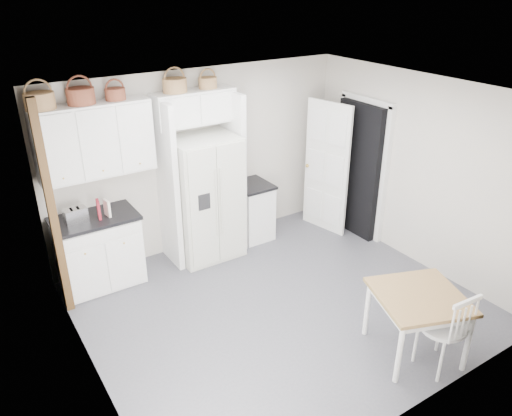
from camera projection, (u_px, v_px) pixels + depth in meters
floor at (280, 305)px, 6.19m from camera, size 4.50×4.50×0.00m
ceiling at (285, 96)px, 5.08m from camera, size 4.50×4.50×0.00m
wall_back at (201, 160)px, 7.15m from camera, size 4.50×0.00×4.50m
wall_left at (81, 268)px, 4.53m from camera, size 0.00×4.00×4.00m
wall_right at (417, 172)px, 6.74m from camera, size 0.00×4.00×4.00m
refrigerator at (205, 198)px, 6.98m from camera, size 0.91×0.73×1.76m
base_cab_left at (99, 252)px, 6.46m from camera, size 1.00×0.63×0.93m
base_cab_right at (252, 212)px, 7.64m from camera, size 0.48×0.58×0.85m
dining_table at (415, 323)px, 5.29m from camera, size 1.12×1.12×0.73m
windsor_chair at (444, 327)px, 5.03m from camera, size 0.52×0.48×1.00m
counter_left at (94, 218)px, 6.25m from camera, size 1.05×0.68×0.04m
counter_right at (252, 185)px, 7.45m from camera, size 0.52×0.61×0.04m
toaster at (76, 216)px, 6.05m from camera, size 0.28×0.18×0.19m
cookbook_red at (99, 209)px, 6.16m from camera, size 0.06×0.16×0.23m
cookbook_cream at (107, 208)px, 6.21m from camera, size 0.05×0.15×0.22m
basket_upper_a at (40, 101)px, 5.54m from camera, size 0.33×0.33×0.19m
basket_upper_b at (81, 96)px, 5.76m from camera, size 0.32×0.32×0.19m
basket_upper_c at (115, 94)px, 5.97m from camera, size 0.24×0.24×0.14m
basket_bridge_a at (175, 85)px, 6.34m from camera, size 0.32×0.32×0.18m
basket_bridge_b at (208, 83)px, 6.58m from camera, size 0.25×0.25×0.14m
upper_cabinet at (95, 140)px, 6.03m from camera, size 1.40×0.34×0.90m
bridge_cabinet at (194, 107)px, 6.60m from camera, size 1.12×0.34×0.45m
fridge_panel_left at (168, 186)px, 6.67m from camera, size 0.08×0.60×2.30m
fridge_panel_right at (234, 171)px, 7.17m from camera, size 0.08×0.60×2.30m
trim_post at (52, 213)px, 5.58m from camera, size 0.09×0.09×2.60m
doorway_void at (359, 170)px, 7.57m from camera, size 0.18×0.85×2.05m
door_slab at (326, 168)px, 7.65m from camera, size 0.21×0.79×2.05m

